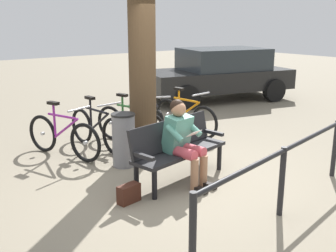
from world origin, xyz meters
TOP-DOWN VIEW (x-y plane):
  - ground_plane at (0.00, 0.00)m, footprint 40.00×40.00m
  - bench at (0.11, -0.23)m, footprint 1.66×0.74m
  - person_reading at (0.14, -0.06)m, footprint 0.53×0.81m
  - handbag at (1.10, 0.03)m, footprint 0.32×0.18m
  - tree_trunk at (-0.13, -1.43)m, footprint 0.45×0.45m
  - litter_bin at (0.43, -1.16)m, footprint 0.38×0.38m
  - bicycle_orange at (-1.53, -1.97)m, footprint 0.48×1.68m
  - bicycle_purple at (-0.88, -2.18)m, footprint 0.74×1.57m
  - bicycle_black at (-0.29, -2.09)m, footprint 0.61×1.63m
  - bicycle_green at (0.35, -2.20)m, footprint 0.48×1.68m
  - bicycle_silver at (1.01, -2.16)m, footprint 0.68×1.60m
  - railing_fence at (-0.15, 1.42)m, footprint 3.37×0.66m
  - parked_car at (-4.66, -4.19)m, footprint 4.52×2.80m

SIDE VIEW (x-z plane):
  - ground_plane at x=0.00m, z-range 0.00..0.00m
  - handbag at x=1.10m, z-range 0.00..0.24m
  - bicycle_orange at x=-1.53m, z-range -0.11..0.83m
  - bicycle_purple at x=-0.88m, z-range -0.11..0.83m
  - bicycle_black at x=-0.29m, z-range -0.11..0.83m
  - bicycle_green at x=0.35m, z-range -0.11..0.83m
  - bicycle_silver at x=1.01m, z-range -0.11..0.83m
  - litter_bin at x=0.43m, z-range 0.00..0.85m
  - bench at x=0.11m, z-range 0.07..0.94m
  - railing_fence at x=-0.15m, z-range 0.18..1.03m
  - person_reading at x=0.14m, z-range 0.06..1.27m
  - parked_car at x=-4.66m, z-range 0.04..1.51m
  - tree_trunk at x=-0.13m, z-range 0.00..3.71m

